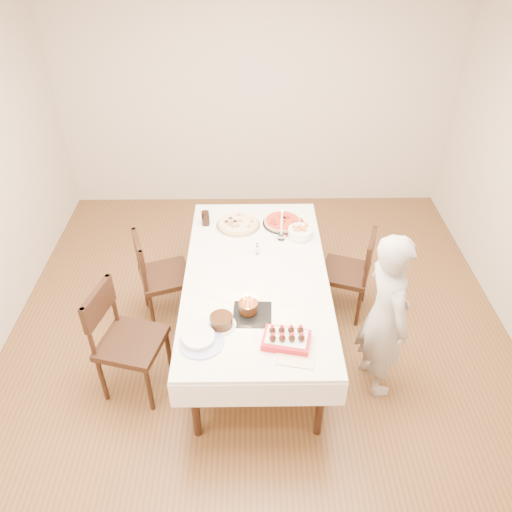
{
  "coord_description": "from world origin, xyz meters",
  "views": [
    {
      "loc": [
        -0.07,
        -3.03,
        3.28
      ],
      "look_at": [
        -0.03,
        0.06,
        0.93
      ],
      "focal_mm": 35.0,
      "sensor_mm": 36.0,
      "label": 1
    }
  ],
  "objects_px": {
    "pizza_white": "(238,224)",
    "cola_glass": "(206,218)",
    "pizza_pepperoni": "(282,222)",
    "birthday_cake": "(248,303)",
    "pasta_bowl": "(300,232)",
    "dining_table": "(256,308)",
    "chair_left_savory": "(165,276)",
    "chair_left_dessert": "(132,343)",
    "person": "(385,316)",
    "layer_cake": "(221,321)",
    "chair_right_savory": "(345,272)",
    "strawberry_box": "(286,339)",
    "taper_candle": "(282,225)"
  },
  "relations": [
    {
      "from": "birthday_cake",
      "to": "strawberry_box",
      "type": "bearing_deg",
      "value": -50.25
    },
    {
      "from": "pizza_white",
      "to": "cola_glass",
      "type": "bearing_deg",
      "value": 173.96
    },
    {
      "from": "pizza_white",
      "to": "taper_candle",
      "type": "bearing_deg",
      "value": -29.14
    },
    {
      "from": "chair_left_dessert",
      "to": "person",
      "type": "distance_m",
      "value": 1.9
    },
    {
      "from": "person",
      "to": "layer_cake",
      "type": "distance_m",
      "value": 1.2
    },
    {
      "from": "chair_left_savory",
      "to": "person",
      "type": "height_order",
      "value": "person"
    },
    {
      "from": "chair_right_savory",
      "to": "pizza_pepperoni",
      "type": "distance_m",
      "value": 0.73
    },
    {
      "from": "taper_candle",
      "to": "birthday_cake",
      "type": "xyz_separation_m",
      "value": [
        -0.29,
        -0.92,
        -0.07
      ]
    },
    {
      "from": "chair_left_dessert",
      "to": "pizza_pepperoni",
      "type": "bearing_deg",
      "value": -120.26
    },
    {
      "from": "pizza_pepperoni",
      "to": "layer_cake",
      "type": "distance_m",
      "value": 1.39
    },
    {
      "from": "pizza_pepperoni",
      "to": "strawberry_box",
      "type": "height_order",
      "value": "strawberry_box"
    },
    {
      "from": "dining_table",
      "to": "chair_left_dessert",
      "type": "distance_m",
      "value": 1.07
    },
    {
      "from": "pizza_pepperoni",
      "to": "strawberry_box",
      "type": "relative_size",
      "value": 1.14
    },
    {
      "from": "chair_left_savory",
      "to": "chair_left_dessert",
      "type": "bearing_deg",
      "value": 61.15
    },
    {
      "from": "pasta_bowl",
      "to": "dining_table",
      "type": "bearing_deg",
      "value": -127.28
    },
    {
      "from": "dining_table",
      "to": "cola_glass",
      "type": "xyz_separation_m",
      "value": [
        -0.45,
        0.72,
        0.44
      ]
    },
    {
      "from": "pizza_white",
      "to": "cola_glass",
      "type": "xyz_separation_m",
      "value": [
        -0.3,
        0.03,
        0.05
      ]
    },
    {
      "from": "chair_left_savory",
      "to": "birthday_cake",
      "type": "xyz_separation_m",
      "value": [
        0.74,
        -0.78,
        0.38
      ]
    },
    {
      "from": "dining_table",
      "to": "chair_right_savory",
      "type": "distance_m",
      "value": 0.9
    },
    {
      "from": "person",
      "to": "pizza_pepperoni",
      "type": "distance_m",
      "value": 1.37
    },
    {
      "from": "birthday_cake",
      "to": "cola_glass",
      "type": "bearing_deg",
      "value": 108.49
    },
    {
      "from": "dining_table",
      "to": "chair_right_savory",
      "type": "xyz_separation_m",
      "value": [
        0.81,
        0.39,
        0.06
      ]
    },
    {
      "from": "person",
      "to": "pasta_bowl",
      "type": "relative_size",
      "value": 6.57
    },
    {
      "from": "pasta_bowl",
      "to": "strawberry_box",
      "type": "distance_m",
      "value": 1.28
    },
    {
      "from": "cola_glass",
      "to": "chair_left_savory",
      "type": "bearing_deg",
      "value": -133.1
    },
    {
      "from": "pizza_white",
      "to": "taper_candle",
      "type": "xyz_separation_m",
      "value": [
        0.38,
        -0.21,
        0.13
      ]
    },
    {
      "from": "pizza_pepperoni",
      "to": "strawberry_box",
      "type": "bearing_deg",
      "value": -92.14
    },
    {
      "from": "layer_cake",
      "to": "dining_table",
      "type": "bearing_deg",
      "value": 66.4
    },
    {
      "from": "cola_glass",
      "to": "layer_cake",
      "type": "bearing_deg",
      "value": -81.31
    },
    {
      "from": "dining_table",
      "to": "pizza_pepperoni",
      "type": "xyz_separation_m",
      "value": [
        0.25,
        0.72,
        0.4
      ]
    },
    {
      "from": "chair_right_savory",
      "to": "layer_cake",
      "type": "height_order",
      "value": "chair_right_savory"
    },
    {
      "from": "chair_left_dessert",
      "to": "person",
      "type": "bearing_deg",
      "value": -164.58
    },
    {
      "from": "taper_candle",
      "to": "strawberry_box",
      "type": "bearing_deg",
      "value": -91.37
    },
    {
      "from": "layer_cake",
      "to": "pizza_white",
      "type": "bearing_deg",
      "value": 85.59
    },
    {
      "from": "person",
      "to": "pizza_pepperoni",
      "type": "xyz_separation_m",
      "value": [
        -0.69,
        1.18,
        0.06
      ]
    },
    {
      "from": "chair_right_savory",
      "to": "person",
      "type": "height_order",
      "value": "person"
    },
    {
      "from": "chair_left_savory",
      "to": "strawberry_box",
      "type": "distance_m",
      "value": 1.52
    },
    {
      "from": "birthday_cake",
      "to": "chair_left_savory",
      "type": "bearing_deg",
      "value": 133.48
    },
    {
      "from": "pizza_pepperoni",
      "to": "cola_glass",
      "type": "distance_m",
      "value": 0.7
    },
    {
      "from": "pizza_pepperoni",
      "to": "birthday_cake",
      "type": "bearing_deg",
      "value": -105.13
    },
    {
      "from": "cola_glass",
      "to": "birthday_cake",
      "type": "xyz_separation_m",
      "value": [
        0.39,
        -1.16,
        0.02
      ]
    },
    {
      "from": "taper_candle",
      "to": "dining_table",
      "type": "bearing_deg",
      "value": -115.31
    },
    {
      "from": "chair_left_dessert",
      "to": "strawberry_box",
      "type": "bearing_deg",
      "value": -178.54
    },
    {
      "from": "dining_table",
      "to": "pizza_white",
      "type": "height_order",
      "value": "pizza_white"
    },
    {
      "from": "person",
      "to": "birthday_cake",
      "type": "relative_size",
      "value": 9.95
    },
    {
      "from": "dining_table",
      "to": "pizza_pepperoni",
      "type": "height_order",
      "value": "pizza_pepperoni"
    },
    {
      "from": "taper_candle",
      "to": "cola_glass",
      "type": "relative_size",
      "value": 2.28
    },
    {
      "from": "layer_cake",
      "to": "pasta_bowl",
      "type": "bearing_deg",
      "value": 59.41
    },
    {
      "from": "chair_right_savory",
      "to": "chair_left_dessert",
      "type": "height_order",
      "value": "chair_left_dessert"
    },
    {
      "from": "person",
      "to": "cola_glass",
      "type": "relative_size",
      "value": 10.56
    }
  ]
}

